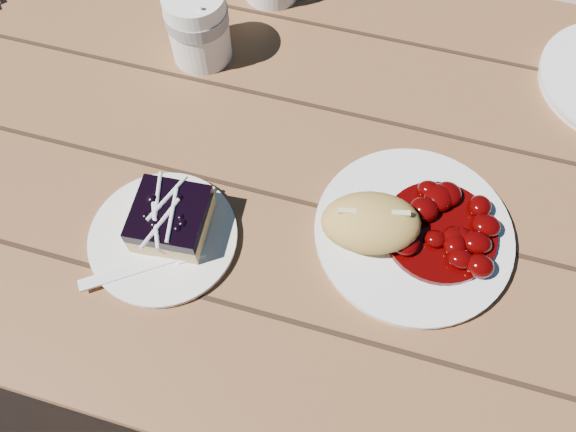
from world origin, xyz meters
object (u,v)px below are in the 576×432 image
(main_plate, at_px, (413,234))
(bread_roll, at_px, (371,223))
(picnic_table, at_px, (290,204))
(coffee_cup, at_px, (198,26))
(dessert_plate, at_px, (163,238))
(blueberry_cake, at_px, (171,219))

(main_plate, xyz_separation_m, bread_roll, (-0.05, -0.02, 0.04))
(picnic_table, distance_m, main_plate, 0.27)
(coffee_cup, bearing_deg, main_plate, -31.48)
(main_plate, distance_m, dessert_plate, 0.32)
(bread_roll, xyz_separation_m, dessert_plate, (-0.25, -0.07, -0.04))
(dessert_plate, bearing_deg, picnic_table, 57.29)
(picnic_table, relative_size, dessert_plate, 11.02)
(picnic_table, relative_size, bread_roll, 16.63)
(main_plate, distance_m, coffee_cup, 0.43)
(picnic_table, height_order, bread_roll, bread_roll)
(dessert_plate, distance_m, blueberry_cake, 0.03)
(main_plate, relative_size, coffee_cup, 2.19)
(picnic_table, height_order, main_plate, main_plate)
(blueberry_cake, height_order, coffee_cup, coffee_cup)
(picnic_table, bearing_deg, blueberry_cake, -122.62)
(picnic_table, xyz_separation_m, main_plate, (0.19, -0.09, 0.17))
(bread_roll, bearing_deg, coffee_cup, 141.80)
(blueberry_cake, bearing_deg, dessert_plate, -128.18)
(main_plate, bearing_deg, blueberry_cake, -165.68)
(dessert_plate, bearing_deg, bread_roll, 15.72)
(bread_roll, bearing_deg, dessert_plate, -164.28)
(picnic_table, bearing_deg, bread_roll, -39.95)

